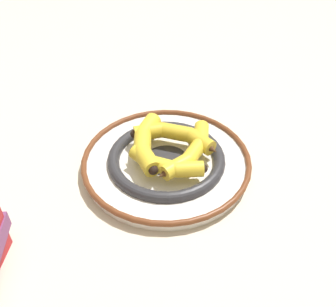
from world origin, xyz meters
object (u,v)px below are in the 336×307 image
at_px(decorative_bowl, 168,161).
at_px(banana_c, 191,152).
at_px(banana_d, 176,135).
at_px(banana_b, 164,164).
at_px(banana_a, 146,142).

relative_size(decorative_bowl, banana_c, 2.05).
height_order(decorative_bowl, banana_d, banana_d).
bearing_deg(banana_c, banana_b, 152.86).
xyz_separation_m(decorative_bowl, banana_d, (0.04, -0.02, 0.04)).
xyz_separation_m(banana_a, banana_d, (0.02, -0.07, -0.00)).
relative_size(banana_a, banana_d, 1.04).
bearing_deg(banana_d, decorative_bowl, 84.17).
distance_m(decorative_bowl, banana_b, 0.06).
bearing_deg(banana_b, decorative_bowl, 101.17).
bearing_deg(banana_b, banana_d, 94.74).
bearing_deg(banana_a, decorative_bowl, 67.33).
bearing_deg(banana_c, banana_a, 101.30).
bearing_deg(banana_d, banana_c, 135.63).
distance_m(decorative_bowl, banana_d, 0.06).
relative_size(banana_a, banana_c, 1.11).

